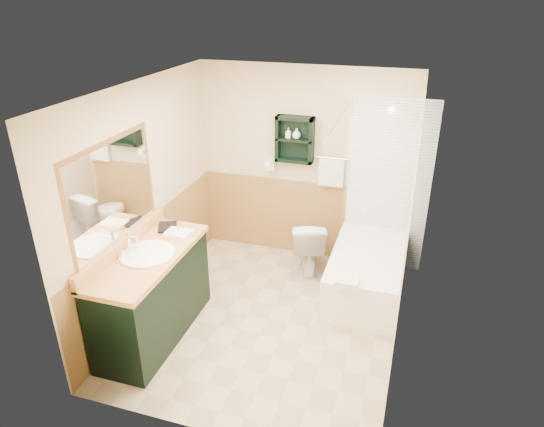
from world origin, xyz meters
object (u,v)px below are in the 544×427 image
at_px(wall_shelf, 295,139).
at_px(soap_bottle_a, 288,136).
at_px(hair_dryer, 271,164).
at_px(toilet, 308,245).
at_px(soap_bottle_b, 297,135).
at_px(bathtub, 367,272).
at_px(vanity, 153,295).
at_px(vanity_book, 157,218).

relative_size(wall_shelf, soap_bottle_a, 4.61).
xyz_separation_m(hair_dryer, toilet, (0.57, -0.34, -0.86)).
distance_m(hair_dryer, toilet, 1.09).
relative_size(hair_dryer, soap_bottle_b, 1.97).
bearing_deg(hair_dryer, wall_shelf, -4.76).
height_order(hair_dryer, soap_bottle_b, soap_bottle_b).
height_order(bathtub, soap_bottle_b, soap_bottle_b).
height_order(vanity, bathtub, vanity).
bearing_deg(vanity_book, wall_shelf, 28.84).
height_order(vanity_book, soap_bottle_b, soap_bottle_b).
relative_size(vanity_book, soap_bottle_a, 2.09).
relative_size(wall_shelf, bathtub, 0.37).
bearing_deg(soap_bottle_a, bathtub, -27.51).
distance_m(hair_dryer, vanity, 2.20).
bearing_deg(vanity, toilet, 54.50).
distance_m(toilet, soap_bottle_a, 1.33).
height_order(vanity, soap_bottle_b, soap_bottle_b).
xyz_separation_m(wall_shelf, soap_bottle_a, (-0.08, -0.01, 0.04)).
height_order(toilet, vanity_book, vanity_book).
height_order(vanity, soap_bottle_a, soap_bottle_a).
bearing_deg(bathtub, hair_dryer, 155.51).
relative_size(vanity, bathtub, 0.97).
bearing_deg(wall_shelf, soap_bottle_b, -12.61).
bearing_deg(wall_shelf, bathtub, -29.44).
distance_m(vanity, soap_bottle_b, 2.44).
xyz_separation_m(vanity, soap_bottle_a, (0.82, 1.95, 1.13)).
height_order(wall_shelf, soap_bottle_a, wall_shelf).
height_order(wall_shelf, bathtub, wall_shelf).
bearing_deg(wall_shelf, vanity_book, -126.18).
bearing_deg(vanity, soap_bottle_a, 67.22).
relative_size(hair_dryer, toilet, 0.34).
bearing_deg(toilet, wall_shelf, -64.53).
xyz_separation_m(wall_shelf, bathtub, (1.03, -0.58, -1.29)).
distance_m(bathtub, toilet, 0.80).
relative_size(hair_dryer, bathtub, 0.16).
distance_m(toilet, soap_bottle_b, 1.33).
bearing_deg(vanity_book, bathtub, -2.31).
xyz_separation_m(wall_shelf, hair_dryer, (-0.30, 0.02, -0.35)).
xyz_separation_m(vanity, soap_bottle_b, (0.92, 1.95, 1.15)).
bearing_deg(soap_bottle_a, vanity_book, -124.26).
distance_m(soap_bottle_a, soap_bottle_b, 0.10).
bearing_deg(soap_bottle_a, toilet, -41.57).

